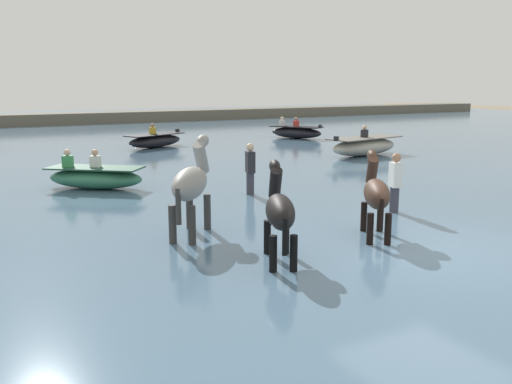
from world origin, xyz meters
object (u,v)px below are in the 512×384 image
object	(u,v)px
boat_mid_outer	(296,132)
boat_far_offshore	(155,141)
horse_flank_dark_bay	(376,195)
horse_lead_grey	(191,186)
boat_distant_west	(95,177)
person_wading_mid	(250,173)
person_spectator_far	(395,187)
boat_far_inshore	(364,146)
horse_trailing_black	(280,213)

from	to	relation	value
boat_mid_outer	boat_far_offshore	size ratio (longest dim) A/B	0.97
horse_flank_dark_bay	boat_mid_outer	size ratio (longest dim) A/B	0.62
horse_lead_grey	boat_distant_west	distance (m)	5.65
horse_lead_grey	person_wading_mid	size ratio (longest dim) A/B	1.31
boat_mid_outer	boat_distant_west	world-z (taller)	boat_mid_outer
horse_flank_dark_bay	boat_far_offshore	bearing A→B (deg)	85.91
horse_lead_grey	horse_flank_dark_bay	xyz separation A→B (m)	(2.93, -1.76, -0.16)
horse_lead_grey	boat_far_offshore	xyz separation A→B (m)	(4.07, 14.15, -0.65)
person_wading_mid	person_spectator_far	distance (m)	3.77
horse_flank_dark_bay	boat_far_inshore	bearing A→B (deg)	50.83
horse_trailing_black	horse_flank_dark_bay	bearing A→B (deg)	8.49
boat_mid_outer	horse_trailing_black	bearing A→B (deg)	-123.95
boat_far_offshore	person_wading_mid	distance (m)	11.40
horse_trailing_black	boat_mid_outer	world-z (taller)	horse_trailing_black
boat_far_offshore	person_spectator_far	world-z (taller)	person_spectator_far
horse_trailing_black	boat_far_offshore	bearing A→B (deg)	78.07
horse_lead_grey	boat_far_inshore	xyz separation A→B (m)	(10.44, 7.45, -0.59)
horse_lead_grey	boat_far_offshore	distance (m)	14.74
boat_far_inshore	person_spectator_far	bearing A→B (deg)	-126.28
boat_mid_outer	person_spectator_far	world-z (taller)	person_spectator_far
horse_lead_grey	person_wading_mid	xyz separation A→B (m)	(2.78, 2.83, -0.39)
boat_distant_west	boat_far_inshore	world-z (taller)	boat_far_inshore
boat_far_inshore	horse_flank_dark_bay	bearing A→B (deg)	-129.17
horse_trailing_black	boat_mid_outer	xyz separation A→B (m)	(11.19, 16.61, -0.47)
person_spectator_far	horse_flank_dark_bay	bearing A→B (deg)	-142.51
horse_lead_grey	boat_mid_outer	bearing A→B (deg)	50.83
boat_distant_west	horse_lead_grey	bearing A→B (deg)	-84.64
horse_lead_grey	person_wading_mid	bearing A→B (deg)	45.53
horse_lead_grey	boat_far_offshore	size ratio (longest dim) A/B	0.69
horse_trailing_black	person_spectator_far	size ratio (longest dim) A/B	1.14
boat_far_inshore	person_wading_mid	size ratio (longest dim) A/B	2.22
horse_flank_dark_bay	boat_distant_west	distance (m)	8.13
horse_lead_grey	horse_trailing_black	xyz separation A→B (m)	(0.64, -2.10, -0.16)
horse_trailing_black	horse_flank_dark_bay	world-z (taller)	horse_trailing_black
boat_far_offshore	boat_mid_outer	bearing A→B (deg)	2.68
person_spectator_far	person_wading_mid	bearing A→B (deg)	119.57
horse_lead_grey	boat_mid_outer	world-z (taller)	horse_lead_grey
horse_flank_dark_bay	person_spectator_far	size ratio (longest dim) A/B	1.13
horse_lead_grey	horse_flank_dark_bay	world-z (taller)	horse_lead_grey
boat_distant_west	person_wading_mid	size ratio (longest dim) A/B	1.64
horse_trailing_black	boat_far_inshore	world-z (taller)	horse_trailing_black
boat_mid_outer	person_spectator_far	bearing A→B (deg)	-115.66
horse_lead_grey	boat_far_inshore	size ratio (longest dim) A/B	0.59
horse_lead_grey	person_spectator_far	distance (m)	4.68
horse_lead_grey	boat_distant_west	size ratio (longest dim) A/B	0.79
horse_trailing_black	boat_distant_west	distance (m)	7.79
horse_trailing_black	person_spectator_far	bearing A→B (deg)	22.43
boat_mid_outer	horse_flank_dark_bay	bearing A→B (deg)	-118.66
horse_flank_dark_bay	person_wading_mid	xyz separation A→B (m)	(-0.16, 4.59, -0.23)
boat_distant_west	person_wading_mid	xyz separation A→B (m)	(3.30, -2.76, 0.25)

